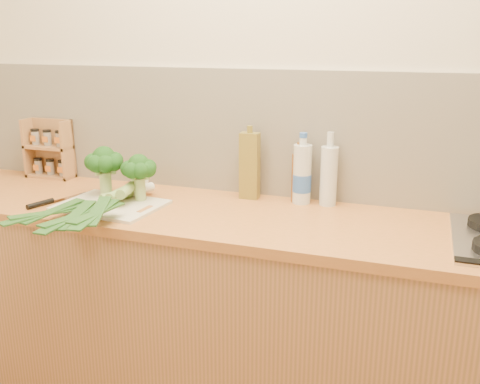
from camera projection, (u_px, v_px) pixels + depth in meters
The scene contains 14 objects.
room_shell at pixel (273, 134), 2.27m from camera, with size 3.50×3.50×3.50m.
counter at pixel (251, 318), 2.21m from camera, with size 3.20×0.62×0.90m.
chopping_board at pixel (111, 205), 2.18m from camera, with size 0.41×0.30×0.01m, color beige.
broccoli_left at pixel (104, 162), 2.25m from camera, with size 0.16×0.16×0.21m.
broccoli_right at pixel (139, 169), 2.20m from camera, with size 0.15×0.15×0.20m.
leek_front at pixel (101, 199), 2.16m from camera, with size 0.31×0.64×0.04m.
leek_mid at pixel (111, 198), 2.12m from camera, with size 0.10×0.71×0.04m.
leek_back at pixel (120, 195), 2.10m from camera, with size 0.18×0.67×0.04m.
chefs_knife at pixel (48, 202), 2.22m from camera, with size 0.12×0.29×0.02m.
spice_rack at pixel (51, 152), 2.62m from camera, with size 0.24×0.10×0.29m.
oil_tin at pixel (250, 165), 2.26m from camera, with size 0.08×0.05×0.31m.
glass_bottle at pixel (329, 175), 2.18m from camera, with size 0.07×0.07×0.30m.
amber_bottle at pixel (299, 177), 2.22m from camera, with size 0.06×0.06×0.25m.
water_bottle at pixel (302, 176), 2.21m from camera, with size 0.08×0.08×0.28m.
Camera 1 is at (0.60, -0.68, 1.57)m, focal length 40.00 mm.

